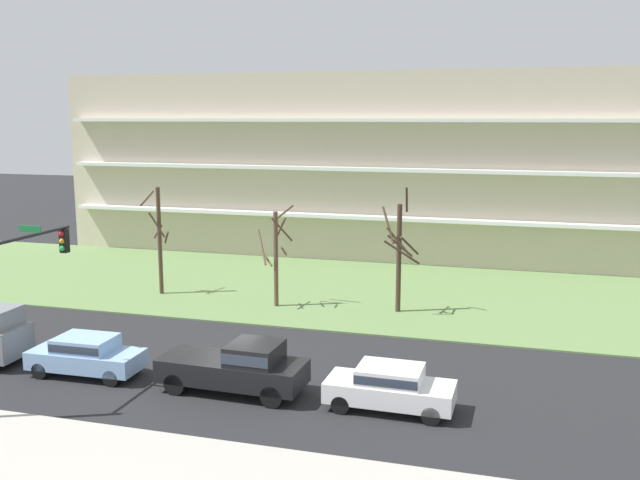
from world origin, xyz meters
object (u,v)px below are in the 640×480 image
at_px(tree_far_left, 159,239).
at_px(tree_left, 276,254).
at_px(sedan_blue_center_right, 86,354).
at_px(pickup_black_near_right, 238,366).
at_px(tree_center, 399,253).
at_px(traffic_signal_mast, 14,286).
at_px(sedan_white_center_left, 390,386).

distance_m(tree_far_left, tree_left, 7.23).
height_order(sedan_blue_center_right, pickup_black_near_right, pickup_black_near_right).
xyz_separation_m(tree_center, traffic_signal_mast, (-10.85, -14.99, 1.06)).
bearing_deg(sedan_white_center_left, tree_far_left, 142.72).
relative_size(sedan_white_center_left, traffic_signal_mast, 0.71).
relative_size(tree_left, sedan_white_center_left, 1.23).
bearing_deg(tree_left, traffic_signal_mast, -107.10).
height_order(sedan_white_center_left, traffic_signal_mast, traffic_signal_mast).
bearing_deg(tree_far_left, pickup_black_near_right, -51.18).
bearing_deg(sedan_white_center_left, pickup_black_near_right, -178.88).
bearing_deg(tree_center, tree_left, -174.59).
distance_m(tree_center, traffic_signal_mast, 18.54).
height_order(tree_left, traffic_signal_mast, traffic_signal_mast).
xyz_separation_m(tree_center, sedan_blue_center_right, (-10.21, -12.05, -2.31)).
bearing_deg(pickup_black_near_right, sedan_white_center_left, 1.76).
bearing_deg(sedan_blue_center_right, pickup_black_near_right, -1.37).
xyz_separation_m(tree_far_left, tree_left, (7.19, -0.72, -0.34)).
distance_m(tree_left, sedan_white_center_left, 14.22).
bearing_deg(tree_left, sedan_blue_center_right, -108.33).
bearing_deg(tree_far_left, sedan_white_center_left, -38.32).
height_order(tree_far_left, tree_center, tree_center).
bearing_deg(sedan_white_center_left, sedan_blue_center_right, -178.95).
relative_size(tree_center, sedan_white_center_left, 1.48).
height_order(tree_center, traffic_signal_mast, tree_center).
height_order(tree_left, tree_center, tree_center).
xyz_separation_m(sedan_white_center_left, pickup_black_near_right, (-5.60, -0.01, 0.14)).
distance_m(tree_left, tree_center, 6.46).
height_order(tree_far_left, pickup_black_near_right, tree_far_left).
bearing_deg(sedan_blue_center_right, tree_center, 48.42).
xyz_separation_m(tree_left, sedan_blue_center_right, (-3.79, -11.44, -2.02)).
bearing_deg(sedan_blue_center_right, sedan_white_center_left, -1.30).
relative_size(tree_far_left, tree_left, 1.12).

